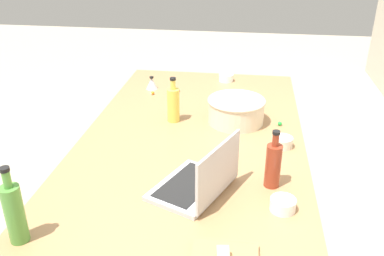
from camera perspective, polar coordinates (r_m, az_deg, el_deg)
The scene contains 14 objects.
island_counter at distance 2.20m, azimuth 0.00°, elevation -11.76°, with size 1.89×1.03×0.90m.
laptop at distance 1.55m, azimuth 1.05°, elevation -7.29°, with size 0.37×0.33×0.22m.
mixing_bowl_large at distance 2.09m, azimuth 6.01°, elevation 2.44°, with size 0.29×0.29×0.13m.
bottle_oil at distance 2.09m, azimuth -2.55°, elevation 3.29°, with size 0.06×0.06×0.23m.
bottle_soy at distance 1.59m, azimuth 10.97°, elevation -4.87°, with size 0.06×0.06×0.23m.
bottle_olive at distance 1.41m, azimuth -22.99°, elevation -10.49°, with size 0.06×0.06×0.27m.
ramekin_small at distance 2.67m, azimuth 4.65°, elevation 6.85°, with size 0.09×0.09×0.05m, color white.
ramekin_medium at distance 1.91m, azimuth 12.15°, elevation -1.88°, with size 0.09×0.09×0.05m, color beige.
ramekin_wide at distance 1.51m, azimuth 12.24°, elevation -10.13°, with size 0.09×0.09×0.04m, color white.
kitchen_timer at distance 2.54m, azimuth -5.49°, elevation 6.09°, with size 0.07×0.07×0.08m.
candy_0 at distance 2.11m, azimuth 11.84°, elevation 0.59°, with size 0.02×0.02×0.02m, color green.
candy_1 at distance 2.50m, azimuth -1.86°, elevation 5.18°, with size 0.02×0.02×0.02m, color red.
candy_2 at distance 2.17m, azimuth 7.85°, elevation 1.61°, with size 0.02×0.02×0.02m, color green.
candy_3 at distance 2.46m, azimuth -5.36°, elevation 4.76°, with size 0.02×0.02×0.02m, color orange.
Camera 1 is at (1.72, 0.24, 1.80)m, focal length 39.26 mm.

